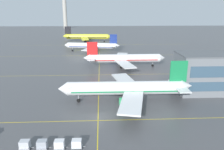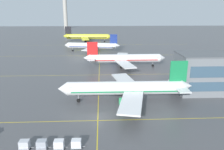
{
  "view_description": "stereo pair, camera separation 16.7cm",
  "coord_description": "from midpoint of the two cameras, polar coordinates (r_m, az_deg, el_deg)",
  "views": [
    {
      "loc": [
        0.99,
        -52.95,
        26.87
      ],
      "look_at": [
        4.67,
        22.78,
        4.38
      ],
      "focal_mm": 36.51,
      "sensor_mm": 36.0,
      "label": 1
    },
    {
      "loc": [
        1.16,
        -52.96,
        26.87
      ],
      "look_at": [
        4.67,
        22.78,
        4.38
      ],
      "focal_mm": 36.51,
      "sensor_mm": 36.0,
      "label": 2
    }
  ],
  "objects": [
    {
      "name": "taxiway_markings",
      "position": [
        114.1,
        -3.13,
        2.88
      ],
      "size": [
        132.08,
        175.82,
        0.01
      ],
      "color": "yellow",
      "rests_on": "ground"
    },
    {
      "name": "baggage_cart_row_middle",
      "position": [
        48.02,
        -13.04,
        -16.55
      ],
      "size": [
        2.76,
        1.71,
        1.86
      ],
      "color": "#99999E",
      "rests_on": "ground"
    },
    {
      "name": "airliner_far_left_stand",
      "position": [
        188.42,
        -6.24,
        9.53
      ],
      "size": [
        39.75,
        34.21,
        12.36
      ],
      "color": "yellow",
      "rests_on": "ground"
    },
    {
      "name": "control_tower",
      "position": [
        316.2,
        -11.67,
        15.92
      ],
      "size": [
        8.82,
        8.82,
        44.19
      ],
      "color": "#ADA89E",
      "rests_on": "ground"
    },
    {
      "name": "baggage_cart_row_leftmost",
      "position": [
        49.86,
        -20.99,
        -15.95
      ],
      "size": [
        2.76,
        1.71,
        1.86
      ],
      "color": "#99999E",
      "rests_on": "ground"
    },
    {
      "name": "airliner_third_row",
      "position": [
        144.97,
        -4.95,
        7.3
      ],
      "size": [
        35.63,
        30.38,
        11.1
      ],
      "color": "white",
      "rests_on": "ground"
    },
    {
      "name": "ground_plane",
      "position": [
        59.39,
        -3.46,
        -10.41
      ],
      "size": [
        600.0,
        600.0,
        0.0
      ],
      "primitive_type": "plane",
      "color": "#4C4C4F"
    },
    {
      "name": "baggage_cart_row_fourth",
      "position": [
        47.57,
        -8.83,
        -16.63
      ],
      "size": [
        2.76,
        1.71,
        1.86
      ],
      "color": "#99999E",
      "rests_on": "ground"
    },
    {
      "name": "airliner_front_gate",
      "position": [
        66.9,
        3.68,
        -3.32
      ],
      "size": [
        39.43,
        34.14,
        12.3
      ],
      "color": "white",
      "rests_on": "ground"
    },
    {
      "name": "airliner_second_row",
      "position": [
        106.47,
        3.1,
        4.14
      ],
      "size": [
        38.3,
        33.16,
        11.95
      ],
      "color": "white",
      "rests_on": "ground"
    },
    {
      "name": "baggage_cart_row_second",
      "position": [
        48.84,
        -17.09,
        -16.27
      ],
      "size": [
        2.76,
        1.71,
        1.86
      ],
      "color": "#99999E",
      "rests_on": "ground"
    }
  ]
}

